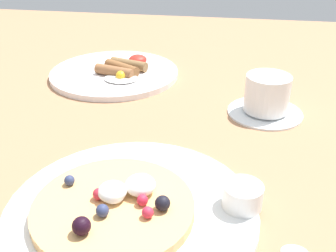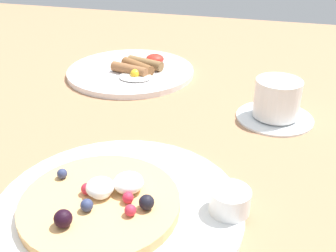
# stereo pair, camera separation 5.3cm
# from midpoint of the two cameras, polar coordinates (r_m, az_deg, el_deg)

# --- Properties ---
(ground_plane) EXTENTS (1.73, 1.59, 0.03)m
(ground_plane) POSITION_cam_midpoint_polar(r_m,az_deg,el_deg) (0.61, -1.79, -3.12)
(ground_plane) COLOR #A07251
(pancake_plate) EXTENTS (0.29, 0.29, 0.01)m
(pancake_plate) POSITION_cam_midpoint_polar(r_m,az_deg,el_deg) (0.46, -3.73, -11.75)
(pancake_plate) COLOR white
(pancake_plate) RESTS_ON ground_plane
(pancake_with_berries) EXTENTS (0.18, 0.18, 0.03)m
(pancake_with_berries) POSITION_cam_midpoint_polar(r_m,az_deg,el_deg) (0.45, -6.15, -10.86)
(pancake_with_berries) COLOR #E1A865
(pancake_with_berries) RESTS_ON pancake_plate
(syrup_ramekin) EXTENTS (0.05, 0.05, 0.03)m
(syrup_ramekin) POSITION_cam_midpoint_polar(r_m,az_deg,el_deg) (0.45, 12.33, -10.53)
(syrup_ramekin) COLOR white
(syrup_ramekin) RESTS_ON pancake_plate
(breakfast_plate) EXTENTS (0.26, 0.26, 0.01)m
(breakfast_plate) POSITION_cam_midpoint_polar(r_m,az_deg,el_deg) (0.84, -3.56, 7.80)
(breakfast_plate) COLOR white
(breakfast_plate) RESTS_ON ground_plane
(fried_breakfast) EXTENTS (0.10, 0.14, 0.02)m
(fried_breakfast) POSITION_cam_midpoint_polar(r_m,az_deg,el_deg) (0.82, -2.10, 8.51)
(fried_breakfast) COLOR brown
(fried_breakfast) RESTS_ON breakfast_plate
(coffee_saucer) EXTENTS (0.13, 0.13, 0.01)m
(coffee_saucer) POSITION_cam_midpoint_polar(r_m,az_deg,el_deg) (0.69, 17.25, 1.23)
(coffee_saucer) COLOR white
(coffee_saucer) RESTS_ON ground_plane
(coffee_cup) EXTENTS (0.07, 0.10, 0.06)m
(coffee_cup) POSITION_cam_midpoint_polar(r_m,az_deg,el_deg) (0.67, 17.75, 3.94)
(coffee_cup) COLOR white
(coffee_cup) RESTS_ON coffee_saucer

